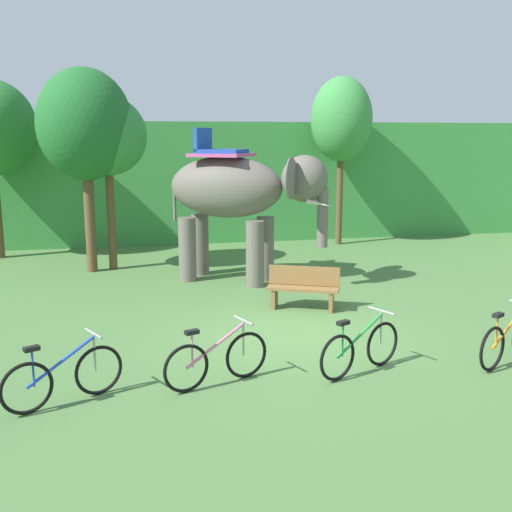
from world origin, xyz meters
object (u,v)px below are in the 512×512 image
object	(u,v)px
tree_center_left	(341,120)
bike_blue	(64,377)
tree_far_right	(85,126)
elephant	(239,193)
bike_pink	(217,360)
bike_green	(360,349)
bike_orange	(508,340)
wooden_bench	(303,287)
tree_center	(108,137)

from	to	relation	value
tree_center_left	bike_blue	bearing A→B (deg)	-125.25
tree_far_right	elephant	bearing A→B (deg)	-27.79
bike_pink	bike_green	bearing A→B (deg)	0.03
bike_green	bike_orange	distance (m)	2.46
wooden_bench	tree_center	bearing A→B (deg)	129.32
elephant	bike_blue	xyz separation A→B (m)	(-3.61, -6.54, -1.82)
elephant	bike_pink	xyz separation A→B (m)	(-1.49, -6.33, -1.82)
bike_blue	bike_pink	xyz separation A→B (m)	(2.12, 0.21, 0.00)
tree_center	elephant	size ratio (longest dim) A/B	1.15
tree_center_left	elephant	distance (m)	6.53
tree_far_right	wooden_bench	xyz separation A→B (m)	(4.54, -4.68, -3.37)
bike_pink	tree_far_right	bearing A→B (deg)	104.77
tree_center	bike_orange	world-z (taller)	tree_center
tree_far_right	tree_center_left	distance (m)	8.36
elephant	bike_pink	bearing A→B (deg)	-103.24
bike_blue	tree_center_left	bearing A→B (deg)	54.75
tree_far_right	bike_orange	size ratio (longest dim) A/B	3.48
tree_center_left	wooden_bench	distance (m)	8.85
tree_far_right	bike_orange	xyz separation A→B (m)	(6.85, -8.37, -3.46)
bike_pink	wooden_bench	distance (m)	4.29
tree_center_left	bike_orange	bearing A→B (deg)	-95.58
tree_center	tree_far_right	bearing A→B (deg)	-161.10
bike_blue	bike_orange	xyz separation A→B (m)	(6.79, 0.10, 0.00)
elephant	tree_center	bearing A→B (deg)	145.78
elephant	bike_green	world-z (taller)	elephant
bike_blue	bike_orange	world-z (taller)	same
bike_pink	bike_green	distance (m)	2.21
tree_center	bike_pink	xyz separation A→B (m)	(1.63, -8.45, -3.18)
bike_green	wooden_bench	xyz separation A→B (m)	(0.14, 3.58, 0.09)
bike_blue	wooden_bench	bearing A→B (deg)	40.32
elephant	bike_orange	world-z (taller)	elephant
tree_center_left	bike_pink	bearing A→B (deg)	-117.77
bike_orange	wooden_bench	bearing A→B (deg)	122.04
elephant	wooden_bench	distance (m)	3.36
tree_far_right	tree_center	world-z (taller)	tree_far_right
tree_center	tree_center_left	distance (m)	7.79
tree_center_left	tree_center	bearing A→B (deg)	-161.56
tree_center	bike_pink	distance (m)	9.18
bike_pink	bike_green	xyz separation A→B (m)	(2.21, 0.00, 0.00)
tree_far_right	bike_orange	world-z (taller)	tree_far_right
bike_orange	wooden_bench	xyz separation A→B (m)	(-2.31, 3.69, 0.09)
tree_center_left	bike_green	bearing A→B (deg)	-107.93
tree_center_left	bike_pink	xyz separation A→B (m)	(-5.75, -10.91, -3.71)
tree_center	bike_green	bearing A→B (deg)	-65.54
wooden_bench	bike_pink	bearing A→B (deg)	-123.32
tree_center_left	bike_blue	size ratio (longest dim) A/B	3.55
tree_center	bike_blue	distance (m)	9.24
elephant	bike_orange	bearing A→B (deg)	-63.72
elephant	bike_orange	distance (m)	7.41
elephant	bike_pink	size ratio (longest dim) A/B	2.50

